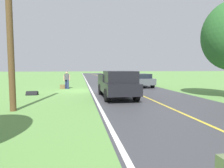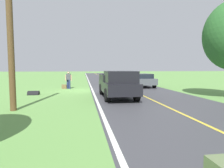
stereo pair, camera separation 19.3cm
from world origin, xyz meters
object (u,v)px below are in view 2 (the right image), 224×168
object	(u,v)px
sedan_near_oncoming	(142,80)
suitcase_carried	(64,87)
utility_pole_roadside	(10,33)
hitchhiker_walking	(69,79)
pickup_truck_passing	(118,84)

from	to	relation	value
sedan_near_oncoming	suitcase_carried	bearing A→B (deg)	6.28
suitcase_carried	utility_pole_roadside	bearing A→B (deg)	-4.12
hitchhiker_walking	pickup_truck_passing	bearing A→B (deg)	120.05
suitcase_carried	hitchhiker_walking	bearing A→B (deg)	100.86
suitcase_carried	sedan_near_oncoming	world-z (taller)	sedan_near_oncoming
sedan_near_oncoming	utility_pole_roadside	distance (m)	14.38
suitcase_carried	utility_pole_roadside	world-z (taller)	utility_pole_roadside
suitcase_carried	sedan_near_oncoming	distance (m)	8.16
hitchhiker_walking	pickup_truck_passing	world-z (taller)	pickup_truck_passing
hitchhiker_walking	sedan_near_oncoming	bearing A→B (deg)	-173.73
hitchhiker_walking	utility_pole_roadside	size ratio (longest dim) A/B	0.24
pickup_truck_passing	utility_pole_roadside	world-z (taller)	utility_pole_roadside
hitchhiker_walking	utility_pole_roadside	distance (m)	10.07
hitchhiker_walking	utility_pole_roadside	xyz separation A→B (m)	(1.86, 9.54, 2.63)
hitchhiker_walking	suitcase_carried	bearing A→B (deg)	6.37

